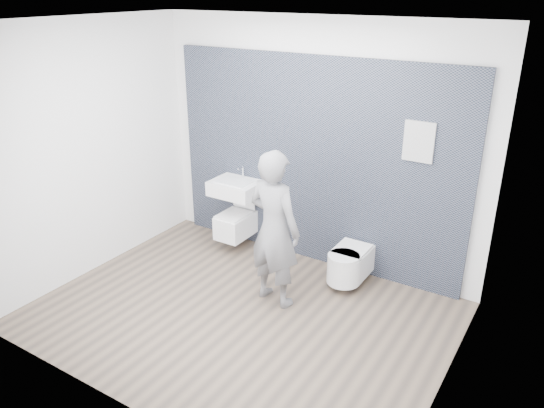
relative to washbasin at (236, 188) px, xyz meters
The scene contains 8 objects.
ground 1.72m from the washbasin, 53.25° to the right, with size 4.00×4.00×0.00m, color brown.
room_shell 1.79m from the washbasin, 53.25° to the right, with size 4.00×4.00×4.00m.
tile_wall 1.23m from the washbasin, 15.40° to the left, with size 3.60×0.06×2.40m, color black.
washbasin is the anchor object (origin of this frame).
toilet_square 0.47m from the washbasin, 90.00° to the right, with size 0.34×0.49×0.67m.
toilet_rounded 1.67m from the washbasin, ahead, with size 0.37×0.62×0.33m.
info_placard 2.26m from the washbasin, ahead, with size 0.31×0.03×0.41m, color white.
visitor 1.32m from the washbasin, 37.20° to the right, with size 0.60×0.39×1.65m, color slate.
Camera 1 is at (2.66, -3.65, 3.09)m, focal length 35.00 mm.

